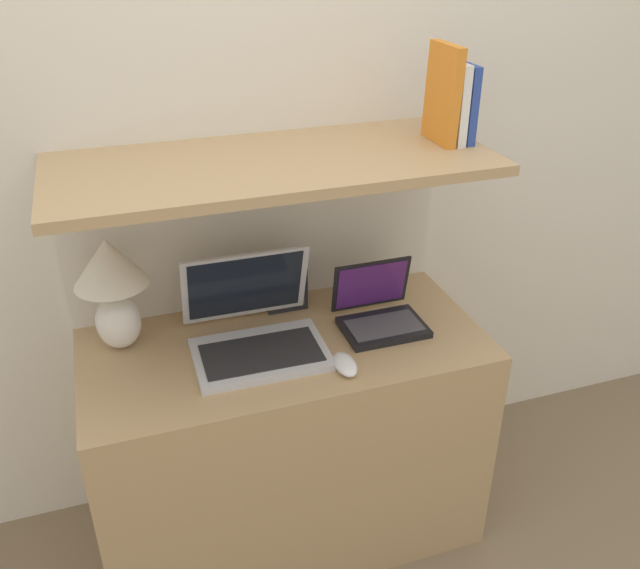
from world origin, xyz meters
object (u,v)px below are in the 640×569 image
object	(u,v)px
table_lamp	(112,281)
router_box	(285,287)
book_white	(452,102)
book_orange	(443,94)
laptop_small	(379,313)
laptop_large	(255,330)
book_blue	(462,102)
computer_mouse	(345,364)

from	to	relation	value
table_lamp	router_box	size ratio (longest dim) A/B	2.37
book_white	book_orange	xyz separation A→B (m)	(-0.03, 0.00, 0.02)
laptop_small	laptop_large	bearing A→B (deg)	179.35
router_box	book_orange	bearing A→B (deg)	-17.20
book_blue	book_orange	bearing A→B (deg)	-180.00
table_lamp	book_orange	xyz separation A→B (m)	(0.92, -0.07, 0.45)
laptop_large	computer_mouse	world-z (taller)	laptop_large
laptop_small	book_white	xyz separation A→B (m)	(0.21, 0.06, 0.59)
laptop_large	book_white	size ratio (longest dim) A/B	1.74
table_lamp	book_orange	bearing A→B (deg)	-4.49
book_blue	laptop_small	bearing A→B (deg)	-166.26
laptop_large	book_blue	xyz separation A→B (m)	(0.62, 0.05, 0.58)
computer_mouse	book_orange	size ratio (longest dim) A/B	0.43
router_box	book_white	world-z (taller)	book_white
laptop_large	laptop_small	bearing A→B (deg)	-0.65
table_lamp	computer_mouse	size ratio (longest dim) A/B	2.97
computer_mouse	book_orange	world-z (taller)	book_orange
table_lamp	computer_mouse	distance (m)	0.67
router_box	book_orange	distance (m)	0.73
book_orange	book_blue	bearing A→B (deg)	0.00
computer_mouse	router_box	world-z (taller)	router_box
book_white	book_orange	world-z (taller)	book_orange
table_lamp	book_blue	distance (m)	1.07
table_lamp	computer_mouse	xyz separation A→B (m)	(0.56, -0.31, -0.19)
laptop_large	computer_mouse	bearing A→B (deg)	-42.72
laptop_small	computer_mouse	world-z (taller)	laptop_small
computer_mouse	book_blue	distance (m)	0.78
computer_mouse	book_white	xyz separation A→B (m)	(0.39, 0.24, 0.62)
router_box	laptop_large	bearing A→B (deg)	-127.46
computer_mouse	book_white	distance (m)	0.77
laptop_large	book_orange	world-z (taller)	book_orange
router_box	book_orange	world-z (taller)	book_orange
laptop_small	router_box	distance (m)	0.30
computer_mouse	book_blue	world-z (taller)	book_blue
laptop_small	book_white	size ratio (longest dim) A/B	1.13
book_blue	book_white	xyz separation A→B (m)	(-0.03, -0.00, 0.00)
laptop_large	book_blue	size ratio (longest dim) A/B	1.78
book_blue	book_orange	distance (m)	0.06
laptop_large	laptop_small	distance (m)	0.38
laptop_large	computer_mouse	xyz separation A→B (m)	(0.20, -0.19, -0.04)
computer_mouse	laptop_large	bearing A→B (deg)	137.28
computer_mouse	book_orange	bearing A→B (deg)	33.97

